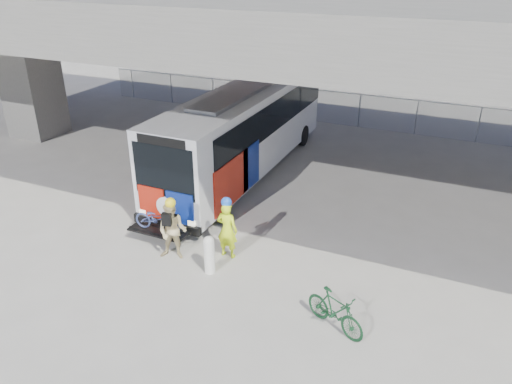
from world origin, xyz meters
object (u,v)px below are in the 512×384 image
Objects in this scene: bollard at (209,253)px; cyclist_tan at (172,230)px; bike_parked at (335,311)px; bus at (245,125)px; cyclist_hivis at (227,228)px.

bollard is 0.59× the size of cyclist_tan.
bus is at bearing 63.38° from bike_parked.
bus is at bearing 107.52° from bollard.
cyclist_tan reaches higher than bollard.
bus reaches higher than cyclist_hivis.
bollard is at bearing -72.48° from bus.
bus is 7.25m from cyclist_tan.
cyclist_tan is at bearing -82.64° from bus.
cyclist_tan is at bearing 103.89° from bike_parked.
bus is 10.54× the size of bollard.
bike_parked is at bearing -27.46° from cyclist_tan.
bike_parked is (4.08, -0.89, -0.11)m from bollard.
bus is at bearing 81.56° from cyclist_tan.
bollard is 0.67× the size of bike_parked.
bollard is 1.07m from cyclist_hivis.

